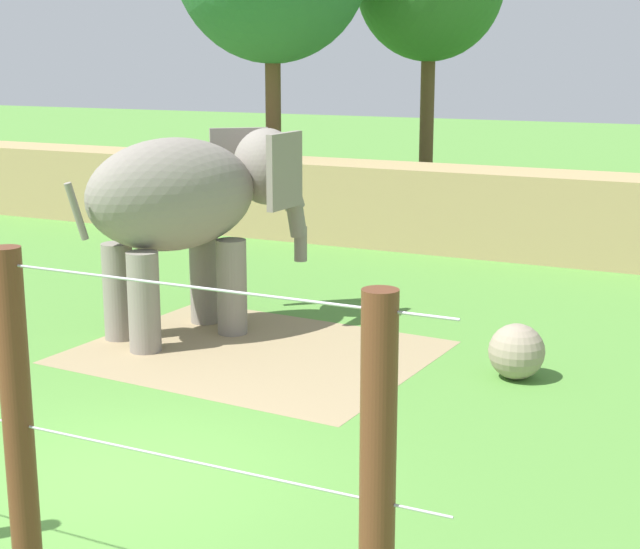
% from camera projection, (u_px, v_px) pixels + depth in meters
% --- Properties ---
extents(ground_plane, '(120.00, 120.00, 0.00)m').
position_uv_depth(ground_plane, '(111.00, 479.00, 10.64)').
color(ground_plane, '#518938').
extents(dirt_patch, '(5.53, 4.53, 0.01)m').
position_uv_depth(dirt_patch, '(254.00, 352.00, 15.15)').
color(dirt_patch, '#937F5B').
rests_on(dirt_patch, ground).
extents(embankment_wall, '(36.00, 1.80, 1.96)m').
position_uv_depth(embankment_wall, '(481.00, 211.00, 22.64)').
color(embankment_wall, tan).
rests_on(embankment_wall, ground).
extents(elephant, '(3.00, 4.17, 3.35)m').
position_uv_depth(elephant, '(191.00, 202.00, 15.76)').
color(elephant, gray).
rests_on(elephant, ground).
extents(enrichment_ball, '(0.81, 0.81, 0.81)m').
position_uv_depth(enrichment_ball, '(517.00, 351.00, 13.85)').
color(enrichment_ball, gray).
rests_on(enrichment_ball, ground).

